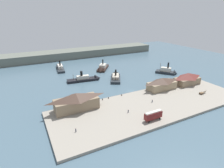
% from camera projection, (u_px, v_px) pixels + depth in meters
% --- Properties ---
extents(ground_plane, '(320.00, 320.00, 0.00)m').
position_uv_depth(ground_plane, '(131.00, 91.00, 117.28)').
color(ground_plane, '#476070').
extents(quay_promenade, '(110.00, 36.00, 1.20)m').
position_uv_depth(quay_promenade, '(153.00, 105.00, 98.87)').
color(quay_promenade, gray).
rests_on(quay_promenade, ground).
extents(seawall_edge, '(110.00, 0.80, 1.00)m').
position_uv_depth(seawall_edge, '(134.00, 92.00, 114.12)').
color(seawall_edge, slate).
rests_on(seawall_edge, ground).
extents(ferry_shed_customs_shed, '(22.16, 9.14, 8.91)m').
position_uv_depth(ferry_shed_customs_shed, '(76.00, 101.00, 91.41)').
color(ferry_shed_customs_shed, '#847056').
rests_on(ferry_shed_customs_shed, quay_promenade).
extents(ferry_shed_central_terminal, '(19.20, 8.11, 7.58)m').
position_uv_depth(ferry_shed_central_terminal, '(162.00, 84.00, 115.85)').
color(ferry_shed_central_terminal, '#998466').
rests_on(ferry_shed_central_terminal, quay_promenade).
extents(ferry_shed_west_terminal, '(17.58, 9.12, 7.84)m').
position_uv_depth(ferry_shed_west_terminal, '(187.00, 78.00, 124.26)').
color(ferry_shed_west_terminal, '#847056').
rests_on(ferry_shed_west_terminal, quay_promenade).
extents(street_tram, '(8.87, 2.40, 4.38)m').
position_uv_depth(street_tram, '(153.00, 115.00, 82.91)').
color(street_tram, maroon).
rests_on(street_tram, quay_promenade).
extents(horse_cart, '(5.44, 1.68, 1.87)m').
position_uv_depth(horse_cart, '(203.00, 92.00, 110.14)').
color(horse_cart, brown).
rests_on(horse_cart, quay_promenade).
extents(pedestrian_near_cart, '(0.43, 0.43, 1.73)m').
position_uv_depth(pedestrian_near_cart, '(128.00, 111.00, 89.62)').
color(pedestrian_near_cart, '#33384C').
rests_on(pedestrian_near_cart, quay_promenade).
extents(pedestrian_standing_center, '(0.43, 0.43, 1.73)m').
position_uv_depth(pedestrian_standing_center, '(152.00, 101.00, 99.91)').
color(pedestrian_standing_center, '#33384C').
rests_on(pedestrian_standing_center, quay_promenade).
extents(pedestrian_at_waters_edge, '(0.43, 0.43, 1.75)m').
position_uv_depth(pedestrian_at_waters_edge, '(76.00, 130.00, 75.25)').
color(pedestrian_at_waters_edge, '#33384C').
rests_on(pedestrian_at_waters_edge, quay_promenade).
extents(mooring_post_west, '(0.44, 0.44, 0.90)m').
position_uv_depth(mooring_post_west, '(102.00, 99.00, 102.54)').
color(mooring_post_west, black).
rests_on(mooring_post_west, quay_promenade).
extents(mooring_post_east, '(0.44, 0.44, 0.90)m').
position_uv_depth(mooring_post_east, '(122.00, 95.00, 107.83)').
color(mooring_post_east, black).
rests_on(mooring_post_east, quay_promenade).
extents(mooring_post_center_east, '(0.44, 0.44, 0.90)m').
position_uv_depth(mooring_post_center_east, '(97.00, 101.00, 101.03)').
color(mooring_post_center_east, black).
rests_on(mooring_post_center_east, quay_promenade).
extents(mooring_post_center_west, '(0.44, 0.44, 0.90)m').
position_uv_depth(mooring_post_center_west, '(108.00, 98.00, 104.40)').
color(mooring_post_center_west, black).
rests_on(mooring_post_center_west, quay_promenade).
extents(ferry_outer_harbor, '(18.10, 21.18, 10.99)m').
position_uv_depth(ferry_outer_harbor, '(102.00, 68.00, 159.17)').
color(ferry_outer_harbor, black).
rests_on(ferry_outer_harbor, ground).
extents(ferry_moored_west, '(25.31, 8.53, 9.34)m').
position_uv_depth(ferry_moored_west, '(87.00, 79.00, 135.06)').
color(ferry_moored_west, black).
rests_on(ferry_moored_west, ground).
extents(ferry_approaching_east, '(15.41, 17.34, 11.31)m').
position_uv_depth(ferry_approaching_east, '(168.00, 72.00, 149.89)').
color(ferry_approaching_east, '#23282D').
rests_on(ferry_approaching_east, ground).
extents(ferry_mid_harbor, '(15.44, 21.11, 10.27)m').
position_uv_depth(ferry_mid_harbor, '(116.00, 77.00, 138.75)').
color(ferry_mid_harbor, '#23282D').
rests_on(ferry_mid_harbor, ground).
extents(ferry_near_quay, '(8.56, 25.37, 10.28)m').
position_uv_depth(ferry_near_quay, '(60.00, 67.00, 162.71)').
color(ferry_near_quay, '#23282D').
rests_on(ferry_near_quay, ground).
extents(far_headland, '(180.00, 24.00, 8.00)m').
position_uv_depth(far_headland, '(79.00, 53.00, 206.74)').
color(far_headland, '#60665B').
rests_on(far_headland, ground).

